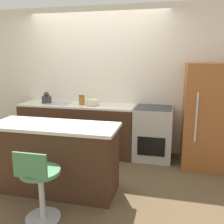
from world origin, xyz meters
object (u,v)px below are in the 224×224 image
Objects in this scene: oven_range at (153,133)px; stool_chair at (40,186)px; refrigerator at (207,116)px; kettle at (47,98)px; mixing_bowl at (93,102)px.

oven_range reaches higher than stool_chair.
refrigerator reaches higher than stool_chair.
oven_range is 4.46× the size of kettle.
refrigerator reaches higher than kettle.
oven_range is at bearing 1.08° from mixing_bowl.
refrigerator is 7.15× the size of mixing_bowl.
refrigerator is 2.72m from stool_chair.
oven_range is 0.55× the size of refrigerator.
oven_range is at bearing 62.83° from stool_chair.
refrigerator is at bearing -0.87° from kettle.
kettle is at bearing 180.00° from mixing_bowl.
stool_chair is at bearing -88.94° from mixing_bowl.
oven_range is 1.17m from mixing_bowl.
oven_range is at bearing 0.59° from kettle.
oven_range is 0.93m from refrigerator.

